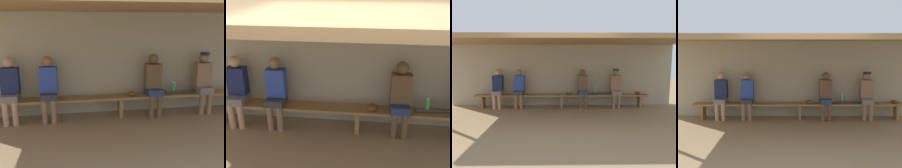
{
  "view_description": "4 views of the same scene",
  "coord_description": "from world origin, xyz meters",
  "views": [
    {
      "loc": [
        -1.01,
        -3.49,
        1.97
      ],
      "look_at": [
        -0.25,
        1.1,
        0.84
      ],
      "focal_mm": 40.1,
      "sensor_mm": 36.0,
      "label": 1
    },
    {
      "loc": [
        0.18,
        -2.86,
        2.73
      ],
      "look_at": [
        -0.32,
        1.29,
        1.02
      ],
      "focal_mm": 44.39,
      "sensor_mm": 36.0,
      "label": 2
    },
    {
      "loc": [
        -0.03,
        -5.48,
        1.77
      ],
      "look_at": [
        0.07,
        1.17,
        0.88
      ],
      "focal_mm": 32.78,
      "sensor_mm": 36.0,
      "label": 3
    },
    {
      "loc": [
        -0.27,
        -5.97,
        2.09
      ],
      "look_at": [
        -0.28,
        1.08,
        1.08
      ],
      "focal_mm": 43.53,
      "sensor_mm": 36.0,
      "label": 4
    }
  ],
  "objects": [
    {
      "name": "baseball_glove_worn",
      "position": [
        0.26,
        1.54,
        0.51
      ],
      "size": [
        0.21,
        0.27,
        0.09
      ],
      "primitive_type": "ellipsoid",
      "rotation": [
        0.0,
        0.0,
        1.38
      ],
      "color": "brown",
      "rests_on": "bench"
    },
    {
      "name": "ground_plane",
      "position": [
        0.0,
        0.0,
        0.0
      ],
      "size": [
        24.0,
        24.0,
        0.0
      ],
      "primitive_type": "plane",
      "color": "#937754"
    },
    {
      "name": "player_leftmost",
      "position": [
        0.73,
        1.55,
        0.73
      ],
      "size": [
        0.34,
        0.42,
        1.34
      ],
      "color": "navy",
      "rests_on": "ground"
    },
    {
      "name": "player_shirtless_tan",
      "position": [
        -1.48,
        1.55,
        0.73
      ],
      "size": [
        0.34,
        0.42,
        1.34
      ],
      "color": "#333338",
      "rests_on": "ground"
    },
    {
      "name": "player_in_red",
      "position": [
        1.89,
        1.55,
        0.75
      ],
      "size": [
        0.34,
        0.42,
        1.34
      ],
      "color": "slate",
      "rests_on": "ground"
    },
    {
      "name": "baseball_glove_dark_brown",
      "position": [
        2.69,
        1.58,
        0.51
      ],
      "size": [
        0.23,
        0.28,
        0.09
      ],
      "primitive_type": "ellipsoid",
      "rotation": [
        0.0,
        0.0,
        5.01
      ],
      "color": "brown",
      "rests_on": "bench"
    },
    {
      "name": "back_wall",
      "position": [
        0.0,
        2.0,
        1.1
      ],
      "size": [
        8.0,
        0.2,
        2.2
      ],
      "primitive_type": "cube",
      "color": "tan",
      "rests_on": "ground"
    },
    {
      "name": "water_bottle_orange",
      "position": [
        1.19,
        1.55,
        0.59
      ],
      "size": [
        0.07,
        0.07,
        0.26
      ],
      "color": "green",
      "rests_on": "bench"
    },
    {
      "name": "baseball_bat",
      "position": [
        1.42,
        1.55,
        0.49
      ],
      "size": [
        0.83,
        0.14,
        0.07
      ],
      "primitive_type": "cylinder",
      "rotation": [
        0.0,
        1.57,
        0.09
      ],
      "color": "#333338",
      "rests_on": "bench"
    },
    {
      "name": "dugout_roof",
      "position": [
        0.0,
        0.7,
        2.26
      ],
      "size": [
        8.0,
        2.8,
        0.12
      ],
      "primitive_type": "cube",
      "color": "#9E7547",
      "rests_on": "back_wall"
    },
    {
      "name": "player_near_post",
      "position": [
        -2.22,
        1.55,
        0.73
      ],
      "size": [
        0.34,
        0.42,
        1.34
      ],
      "color": "slate",
      "rests_on": "ground"
    },
    {
      "name": "bench",
      "position": [
        0.0,
        1.55,
        0.39
      ],
      "size": [
        6.0,
        0.36,
        0.46
      ],
      "color": "olive",
      "rests_on": "ground"
    }
  ]
}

